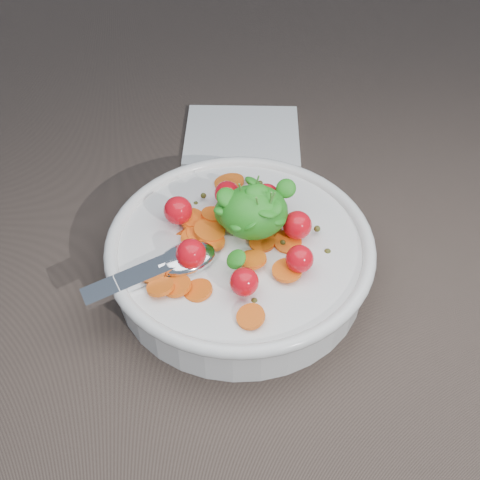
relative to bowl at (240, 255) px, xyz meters
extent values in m
plane|color=brown|center=(0.02, 0.01, -0.03)|extent=(6.00, 6.00, 0.00)
cylinder|color=white|center=(0.00, 0.00, -0.01)|extent=(0.26, 0.26, 0.05)
torus|color=white|center=(0.00, 0.00, 0.02)|extent=(0.28, 0.28, 0.01)
cylinder|color=white|center=(0.00, 0.00, -0.03)|extent=(0.13, 0.13, 0.01)
cylinder|color=brown|center=(0.00, 0.00, -0.01)|extent=(0.24, 0.24, 0.04)
cylinder|color=orange|center=(-0.04, 0.01, 0.02)|extent=(0.04, 0.04, 0.01)
cylinder|color=orange|center=(-0.08, -0.05, 0.02)|extent=(0.04, 0.04, 0.01)
cylinder|color=orange|center=(0.03, 0.01, 0.02)|extent=(0.03, 0.03, 0.01)
cylinder|color=orange|center=(0.02, 0.00, 0.02)|extent=(0.03, 0.03, 0.01)
cylinder|color=orange|center=(-0.03, 0.00, 0.02)|extent=(0.03, 0.03, 0.01)
cylinder|color=orange|center=(-0.04, 0.02, 0.02)|extent=(0.04, 0.04, 0.01)
cylinder|color=orange|center=(-0.05, -0.06, 0.02)|extent=(0.04, 0.04, 0.01)
cylinder|color=orange|center=(0.05, -0.01, 0.02)|extent=(0.04, 0.04, 0.01)
cylinder|color=orange|center=(0.00, 0.09, 0.02)|extent=(0.03, 0.03, 0.01)
cylinder|color=orange|center=(0.04, -0.05, 0.02)|extent=(0.04, 0.04, 0.01)
cylinder|color=orange|center=(-0.01, 0.04, 0.02)|extent=(0.05, 0.05, 0.01)
cylinder|color=orange|center=(-0.05, 0.04, 0.03)|extent=(0.03, 0.03, 0.01)
cylinder|color=orange|center=(-0.03, 0.01, 0.03)|extent=(0.05, 0.05, 0.01)
cylinder|color=orange|center=(-0.07, -0.05, 0.02)|extent=(0.04, 0.04, 0.01)
cylinder|color=orange|center=(-0.04, 0.03, 0.02)|extent=(0.03, 0.03, 0.01)
cylinder|color=orange|center=(0.01, -0.03, 0.02)|extent=(0.03, 0.03, 0.01)
cylinder|color=orange|center=(0.01, 0.02, 0.02)|extent=(0.05, 0.05, 0.01)
cylinder|color=orange|center=(-0.06, 0.04, 0.01)|extent=(0.04, 0.04, 0.02)
cylinder|color=orange|center=(0.01, -0.03, 0.03)|extent=(0.04, 0.03, 0.01)
cylinder|color=orange|center=(0.00, -0.10, 0.02)|extent=(0.04, 0.04, 0.01)
cylinder|color=orange|center=(-0.02, 0.04, 0.03)|extent=(0.03, 0.03, 0.01)
sphere|color=#444617|center=(0.02, 0.09, 0.02)|extent=(0.01, 0.01, 0.01)
sphere|color=#444617|center=(-0.04, 0.07, 0.02)|extent=(0.01, 0.01, 0.01)
sphere|color=#444617|center=(0.03, 0.03, 0.02)|extent=(0.01, 0.01, 0.01)
sphere|color=#444617|center=(0.02, 0.04, 0.02)|extent=(0.01, 0.01, 0.01)
sphere|color=#444617|center=(0.03, 0.08, 0.02)|extent=(0.01, 0.01, 0.01)
sphere|color=#444617|center=(0.00, -0.08, 0.02)|extent=(0.01, 0.01, 0.01)
sphere|color=#444617|center=(-0.10, -0.03, 0.02)|extent=(0.01, 0.01, 0.01)
sphere|color=#444617|center=(0.06, 0.01, 0.02)|extent=(0.01, 0.01, 0.01)
sphere|color=#444617|center=(-0.01, 0.06, 0.02)|extent=(0.01, 0.01, 0.01)
sphere|color=#444617|center=(0.00, 0.05, 0.02)|extent=(0.01, 0.01, 0.01)
sphere|color=#444617|center=(0.04, -0.01, 0.02)|extent=(0.01, 0.01, 0.01)
sphere|color=#444617|center=(0.09, -0.02, 0.02)|extent=(0.01, 0.01, 0.01)
sphere|color=#444617|center=(0.08, 0.00, 0.03)|extent=(0.01, 0.01, 0.01)
sphere|color=#444617|center=(-0.03, 0.07, 0.03)|extent=(0.01, 0.01, 0.01)
sphere|color=#444617|center=(0.03, 0.08, 0.03)|extent=(0.01, 0.01, 0.01)
sphere|color=#444617|center=(0.04, 0.01, 0.02)|extent=(0.01, 0.01, 0.01)
sphere|color=#444617|center=(-0.06, -0.05, 0.02)|extent=(0.01, 0.01, 0.01)
sphere|color=red|center=(0.06, 0.00, 0.04)|extent=(0.03, 0.03, 0.03)
sphere|color=red|center=(0.03, 0.04, 0.04)|extent=(0.03, 0.03, 0.03)
sphere|color=red|center=(-0.01, 0.06, 0.04)|extent=(0.03, 0.03, 0.03)
sphere|color=red|center=(-0.06, 0.04, 0.04)|extent=(0.03, 0.03, 0.03)
sphere|color=red|center=(-0.05, -0.03, 0.04)|extent=(0.03, 0.03, 0.03)
sphere|color=red|center=(-0.01, -0.07, 0.04)|extent=(0.03, 0.03, 0.03)
sphere|color=red|center=(0.05, -0.05, 0.04)|extent=(0.03, 0.03, 0.03)
ellipsoid|color=green|center=(0.02, 0.01, 0.05)|extent=(0.07, 0.06, 0.05)
ellipsoid|color=green|center=(0.00, 0.02, 0.04)|extent=(0.04, 0.04, 0.03)
ellipsoid|color=green|center=(-0.01, 0.02, 0.07)|extent=(0.03, 0.03, 0.02)
ellipsoid|color=green|center=(0.01, -0.01, 0.06)|extent=(0.03, 0.04, 0.02)
ellipsoid|color=green|center=(0.02, -0.01, 0.07)|extent=(0.03, 0.03, 0.01)
ellipsoid|color=green|center=(0.01, 0.04, 0.05)|extent=(0.03, 0.03, 0.03)
ellipsoid|color=green|center=(0.02, 0.01, 0.07)|extent=(0.02, 0.03, 0.02)
ellipsoid|color=green|center=(0.02, 0.02, 0.06)|extent=(0.02, 0.02, 0.01)
ellipsoid|color=green|center=(-0.01, 0.01, 0.06)|extent=(0.03, 0.02, 0.02)
ellipsoid|color=green|center=(0.01, 0.02, 0.06)|extent=(0.03, 0.03, 0.03)
ellipsoid|color=green|center=(-0.01, -0.04, 0.04)|extent=(0.03, 0.03, 0.02)
ellipsoid|color=green|center=(0.02, 0.01, 0.06)|extent=(0.02, 0.02, 0.01)
ellipsoid|color=green|center=(0.01, 0.00, 0.07)|extent=(0.02, 0.02, 0.01)
ellipsoid|color=green|center=(0.02, 0.01, 0.06)|extent=(0.03, 0.02, 0.02)
ellipsoid|color=green|center=(0.01, -0.01, 0.06)|extent=(0.02, 0.02, 0.02)
ellipsoid|color=green|center=(0.01, 0.02, 0.06)|extent=(0.04, 0.04, 0.02)
ellipsoid|color=green|center=(0.00, 0.01, 0.07)|extent=(0.02, 0.02, 0.02)
ellipsoid|color=green|center=(0.03, 0.00, 0.06)|extent=(0.03, 0.03, 0.02)
ellipsoid|color=green|center=(0.01, 0.03, 0.06)|extent=(0.02, 0.02, 0.02)
ellipsoid|color=green|center=(0.01, 0.03, 0.05)|extent=(0.02, 0.02, 0.02)
ellipsoid|color=green|center=(0.01, 0.02, 0.07)|extent=(0.01, 0.02, 0.01)
ellipsoid|color=green|center=(0.02, 0.01, 0.07)|extent=(0.03, 0.03, 0.02)
ellipsoid|color=green|center=(0.05, 0.04, 0.05)|extent=(0.03, 0.03, 0.02)
ellipsoid|color=green|center=(0.02, 0.01, 0.07)|extent=(0.03, 0.02, 0.02)
ellipsoid|color=green|center=(0.00, 0.01, 0.05)|extent=(0.03, 0.03, 0.02)
ellipsoid|color=green|center=(0.04, -0.01, 0.05)|extent=(0.03, 0.03, 0.02)
ellipsoid|color=green|center=(0.02, 0.05, 0.05)|extent=(0.02, 0.03, 0.03)
ellipsoid|color=green|center=(0.00, -0.01, 0.05)|extent=(0.02, 0.02, 0.01)
cylinder|color=#4C8C33|center=(0.03, 0.00, 0.06)|extent=(0.00, 0.01, 0.05)
cylinder|color=#4C8C33|center=(0.02, 0.02, 0.06)|extent=(0.01, 0.00, 0.05)
cylinder|color=#4C8C33|center=(0.02, 0.00, 0.06)|extent=(0.01, 0.01, 0.04)
cylinder|color=#4C8C33|center=(0.01, 0.02, 0.06)|extent=(0.01, 0.01, 0.04)
cylinder|color=#4C8C33|center=(0.03, 0.00, 0.06)|extent=(0.02, 0.00, 0.04)
ellipsoid|color=silver|center=(-0.06, -0.02, 0.02)|extent=(0.07, 0.06, 0.02)
cube|color=silver|center=(-0.10, -0.03, 0.02)|extent=(0.12, 0.06, 0.02)
cylinder|color=silver|center=(-0.07, -0.02, 0.02)|extent=(0.02, 0.02, 0.01)
cube|color=white|center=(0.04, 0.25, -0.03)|extent=(0.18, 0.16, 0.01)
camera|label=1|loc=(-0.06, -0.42, 0.47)|focal=45.00mm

